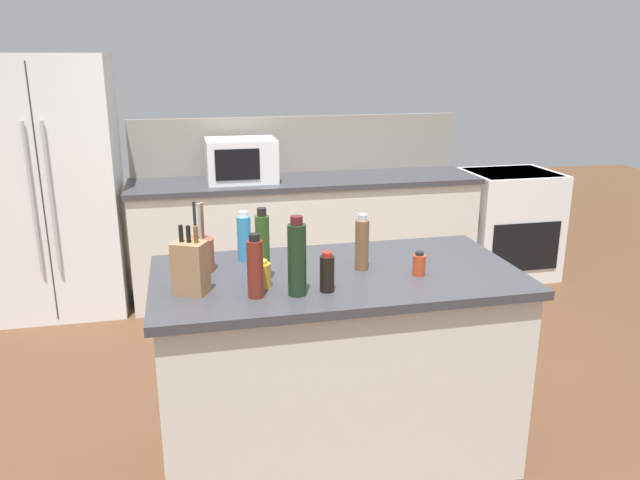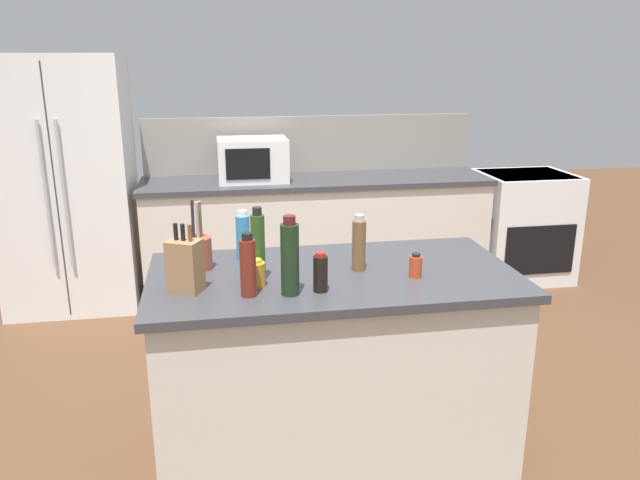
{
  "view_description": "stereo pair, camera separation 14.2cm",
  "coord_description": "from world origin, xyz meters",
  "px_view_note": "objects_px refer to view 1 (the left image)",
  "views": [
    {
      "loc": [
        -0.66,
        -2.58,
        1.89
      ],
      "look_at": [
        0.0,
        0.35,
        0.99
      ],
      "focal_mm": 35.0,
      "sensor_mm": 36.0,
      "label": 1
    },
    {
      "loc": [
        -0.52,
        -2.61,
        1.89
      ],
      "look_at": [
        0.0,
        0.35,
        0.99
      ],
      "focal_mm": 35.0,
      "sensor_mm": 36.0,
      "label": 2
    }
  ],
  "objects_px": {
    "spice_jar_paprika": "(419,264)",
    "wine_bottle": "(297,258)",
    "olive_oil_bottle": "(263,247)",
    "dish_soap_bottle": "(244,237)",
    "knife_block": "(190,267)",
    "microwave": "(241,160)",
    "honey_jar": "(262,275)",
    "refrigerator": "(52,187)",
    "pepper_grinder": "(362,244)",
    "vinegar_bottle": "(255,268)",
    "soy_sauce_bottle": "(327,273)",
    "range_oven": "(508,223)",
    "utensil_crock": "(201,253)"
  },
  "relations": [
    {
      "from": "spice_jar_paprika",
      "to": "olive_oil_bottle",
      "type": "relative_size",
      "value": 0.33
    },
    {
      "from": "range_oven",
      "to": "vinegar_bottle",
      "type": "height_order",
      "value": "vinegar_bottle"
    },
    {
      "from": "olive_oil_bottle",
      "to": "honey_jar",
      "type": "bearing_deg",
      "value": -102.05
    },
    {
      "from": "vinegar_bottle",
      "to": "wine_bottle",
      "type": "bearing_deg",
      "value": -4.46
    },
    {
      "from": "utensil_crock",
      "to": "honey_jar",
      "type": "xyz_separation_m",
      "value": [
        0.24,
        -0.27,
        -0.03
      ]
    },
    {
      "from": "spice_jar_paprika",
      "to": "dish_soap_bottle",
      "type": "xyz_separation_m",
      "value": [
        -0.74,
        0.39,
        0.06
      ]
    },
    {
      "from": "refrigerator",
      "to": "spice_jar_paprika",
      "type": "xyz_separation_m",
      "value": [
        1.95,
        -2.37,
        0.04
      ]
    },
    {
      "from": "dish_soap_bottle",
      "to": "refrigerator",
      "type": "bearing_deg",
      "value": 121.39
    },
    {
      "from": "knife_block",
      "to": "refrigerator",
      "type": "bearing_deg",
      "value": 138.49
    },
    {
      "from": "pepper_grinder",
      "to": "spice_jar_paprika",
      "type": "bearing_deg",
      "value": -30.03
    },
    {
      "from": "refrigerator",
      "to": "knife_block",
      "type": "xyz_separation_m",
      "value": [
        0.95,
        -2.37,
        0.11
      ]
    },
    {
      "from": "range_oven",
      "to": "olive_oil_bottle",
      "type": "relative_size",
      "value": 2.82
    },
    {
      "from": "knife_block",
      "to": "dish_soap_bottle",
      "type": "xyz_separation_m",
      "value": [
        0.26,
        0.39,
        -0.0
      ]
    },
    {
      "from": "refrigerator",
      "to": "vinegar_bottle",
      "type": "distance_m",
      "value": 2.75
    },
    {
      "from": "knife_block",
      "to": "soy_sauce_bottle",
      "type": "height_order",
      "value": "knife_block"
    },
    {
      "from": "knife_block",
      "to": "wine_bottle",
      "type": "distance_m",
      "value": 0.44
    },
    {
      "from": "soy_sauce_bottle",
      "to": "dish_soap_bottle",
      "type": "distance_m",
      "value": 0.57
    },
    {
      "from": "wine_bottle",
      "to": "pepper_grinder",
      "type": "relative_size",
      "value": 1.28
    },
    {
      "from": "microwave",
      "to": "dish_soap_bottle",
      "type": "xyz_separation_m",
      "value": [
        -0.18,
        -1.93,
        -0.05
      ]
    },
    {
      "from": "spice_jar_paprika",
      "to": "wine_bottle",
      "type": "distance_m",
      "value": 0.59
    },
    {
      "from": "pepper_grinder",
      "to": "olive_oil_bottle",
      "type": "distance_m",
      "value": 0.46
    },
    {
      "from": "microwave",
      "to": "olive_oil_bottle",
      "type": "height_order",
      "value": "microwave"
    },
    {
      "from": "spice_jar_paprika",
      "to": "vinegar_bottle",
      "type": "bearing_deg",
      "value": -172.37
    },
    {
      "from": "microwave",
      "to": "honey_jar",
      "type": "xyz_separation_m",
      "value": [
        -0.15,
        -2.31,
        -0.11
      ]
    },
    {
      "from": "honey_jar",
      "to": "olive_oil_bottle",
      "type": "distance_m",
      "value": 0.13
    },
    {
      "from": "utensil_crock",
      "to": "honey_jar",
      "type": "bearing_deg",
      "value": -48.49
    },
    {
      "from": "olive_oil_bottle",
      "to": "wine_bottle",
      "type": "bearing_deg",
      "value": -59.99
    },
    {
      "from": "wine_bottle",
      "to": "dish_soap_bottle",
      "type": "distance_m",
      "value": 0.53
    },
    {
      "from": "microwave",
      "to": "range_oven",
      "type": "bearing_deg",
      "value": -0.0
    },
    {
      "from": "olive_oil_bottle",
      "to": "pepper_grinder",
      "type": "bearing_deg",
      "value": 5.91
    },
    {
      "from": "pepper_grinder",
      "to": "olive_oil_bottle",
      "type": "xyz_separation_m",
      "value": [
        -0.46,
        -0.05,
        0.03
      ]
    },
    {
      "from": "vinegar_bottle",
      "to": "dish_soap_bottle",
      "type": "distance_m",
      "value": 0.48
    },
    {
      "from": "wine_bottle",
      "to": "pepper_grinder",
      "type": "bearing_deg",
      "value": 35.26
    },
    {
      "from": "microwave",
      "to": "soy_sauce_bottle",
      "type": "relative_size",
      "value": 3.11
    },
    {
      "from": "vinegar_bottle",
      "to": "honey_jar",
      "type": "relative_size",
      "value": 2.22
    },
    {
      "from": "utensil_crock",
      "to": "vinegar_bottle",
      "type": "distance_m",
      "value": 0.43
    },
    {
      "from": "wine_bottle",
      "to": "olive_oil_bottle",
      "type": "relative_size",
      "value": 1.02
    },
    {
      "from": "olive_oil_bottle",
      "to": "dish_soap_bottle",
      "type": "height_order",
      "value": "olive_oil_bottle"
    },
    {
      "from": "knife_block",
      "to": "olive_oil_bottle",
      "type": "relative_size",
      "value": 0.89
    },
    {
      "from": "microwave",
      "to": "dish_soap_bottle",
      "type": "height_order",
      "value": "microwave"
    },
    {
      "from": "pepper_grinder",
      "to": "vinegar_bottle",
      "type": "xyz_separation_m",
      "value": [
        -0.51,
        -0.23,
        0.0
      ]
    },
    {
      "from": "honey_jar",
      "to": "dish_soap_bottle",
      "type": "xyz_separation_m",
      "value": [
        -0.03,
        0.38,
        0.06
      ]
    },
    {
      "from": "olive_oil_bottle",
      "to": "dish_soap_bottle",
      "type": "bearing_deg",
      "value": 99.32
    },
    {
      "from": "wine_bottle",
      "to": "soy_sauce_bottle",
      "type": "xyz_separation_m",
      "value": [
        0.13,
        0.01,
        -0.08
      ]
    },
    {
      "from": "range_oven",
      "to": "honey_jar",
      "type": "distance_m",
      "value": 3.42
    },
    {
      "from": "knife_block",
      "to": "dish_soap_bottle",
      "type": "bearing_deg",
      "value": 82.91
    },
    {
      "from": "knife_block",
      "to": "utensil_crock",
      "type": "relative_size",
      "value": 0.91
    },
    {
      "from": "soy_sauce_bottle",
      "to": "range_oven",
      "type": "bearing_deg",
      "value": 47.69
    },
    {
      "from": "range_oven",
      "to": "dish_soap_bottle",
      "type": "relative_size",
      "value": 3.84
    },
    {
      "from": "knife_block",
      "to": "spice_jar_paprika",
      "type": "height_order",
      "value": "knife_block"
    }
  ]
}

